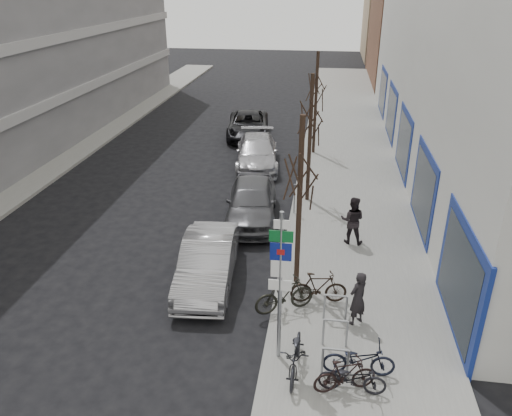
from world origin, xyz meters
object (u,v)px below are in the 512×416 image
(meter_mid, at_px, (295,196))
(parked_car_mid, at_px, (252,201))
(meter_back, at_px, (303,153))
(bike_far_inner, at_px, (319,287))
(pedestrian_near, at_px, (358,298))
(tree_mid, at_px, (311,109))
(parked_car_front, at_px, (208,262))
(parked_car_back, at_px, (257,153))
(pedestrian_far, at_px, (352,220))
(bike_near_right, at_px, (345,375))
(meter_front, at_px, (281,267))
(tree_far, at_px, (317,79))
(bike_mid_inner, at_px, (284,295))
(tree_near, at_px, (301,163))
(bike_near_left, at_px, (296,353))
(bike_far_curb, at_px, (353,376))
(highway_sign_pole, at_px, (280,279))
(bike_mid_curb, at_px, (359,357))
(bike_rack, at_px, (335,330))
(lane_car, at_px, (248,125))

(meter_mid, bearing_deg, parked_car_mid, -162.47)
(meter_back, xyz_separation_m, bike_far_inner, (1.16, -11.52, -0.26))
(meter_mid, distance_m, pedestrian_near, 7.20)
(parked_car_mid, bearing_deg, meter_back, 68.81)
(tree_mid, bearing_deg, parked_car_front, -112.60)
(parked_car_back, distance_m, pedestrian_far, 9.07)
(meter_mid, height_order, pedestrian_near, pedestrian_near)
(bike_near_right, bearing_deg, tree_mid, -11.28)
(meter_mid, bearing_deg, meter_front, -90.00)
(pedestrian_near, bearing_deg, parked_car_mid, -102.29)
(tree_far, bearing_deg, bike_mid_inner, -90.93)
(tree_near, relative_size, tree_far, 1.00)
(bike_near_left, distance_m, pedestrian_far, 7.01)
(bike_near_right, relative_size, bike_far_curb, 0.97)
(tree_far, bearing_deg, bike_far_inner, -87.08)
(parked_car_front, bearing_deg, meter_front, -11.57)
(pedestrian_far, bearing_deg, bike_far_inner, 81.78)
(highway_sign_pole, relative_size, parked_car_mid, 0.88)
(tree_far, bearing_deg, parked_car_back, -140.44)
(pedestrian_far, bearing_deg, parked_car_back, -52.81)
(parked_car_mid, bearing_deg, meter_mid, 11.75)
(bike_near_left, relative_size, bike_mid_inner, 1.04)
(meter_mid, relative_size, pedestrian_near, 0.79)
(bike_mid_curb, xyz_separation_m, parked_car_back, (-4.56, 14.54, 0.07))
(tree_near, bearing_deg, parked_car_front, -175.38)
(bike_far_curb, bearing_deg, bike_mid_inner, 33.80)
(pedestrian_near, relative_size, pedestrian_far, 0.90)
(tree_mid, xyz_separation_m, meter_back, (-0.45, 4.00, -3.19))
(tree_near, distance_m, pedestrian_near, 4.06)
(bike_far_inner, bearing_deg, pedestrian_near, -136.52)
(meter_front, bearing_deg, tree_mid, 86.32)
(highway_sign_pole, xyz_separation_m, meter_back, (-0.25, 14.01, -1.54))
(meter_front, distance_m, bike_far_inner, 1.30)
(bike_rack, bearing_deg, meter_back, 97.02)
(meter_front, xyz_separation_m, parked_car_mid, (-1.66, 4.98, -0.10))
(parked_car_front, bearing_deg, pedestrian_near, -24.42)
(bike_rack, height_order, pedestrian_far, pedestrian_far)
(lane_car, bearing_deg, tree_mid, -73.53)
(parked_car_front, bearing_deg, tree_far, 73.11)
(lane_car, bearing_deg, parked_car_mid, -87.17)
(parked_car_front, height_order, pedestrian_far, pedestrian_far)
(tree_mid, distance_m, parked_car_front, 8.02)
(meter_front, relative_size, bike_mid_inner, 0.70)
(pedestrian_far, bearing_deg, meter_mid, -37.17)
(pedestrian_far, bearing_deg, bike_mid_inner, 72.73)
(tree_near, relative_size, bike_mid_inner, 3.05)
(highway_sign_pole, xyz_separation_m, bike_near_right, (1.62, -0.93, -1.85))
(tree_near, height_order, bike_near_left, tree_near)
(meter_back, bearing_deg, tree_near, -87.55)
(highway_sign_pole, xyz_separation_m, bike_mid_inner, (-0.04, 1.91, -1.76))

